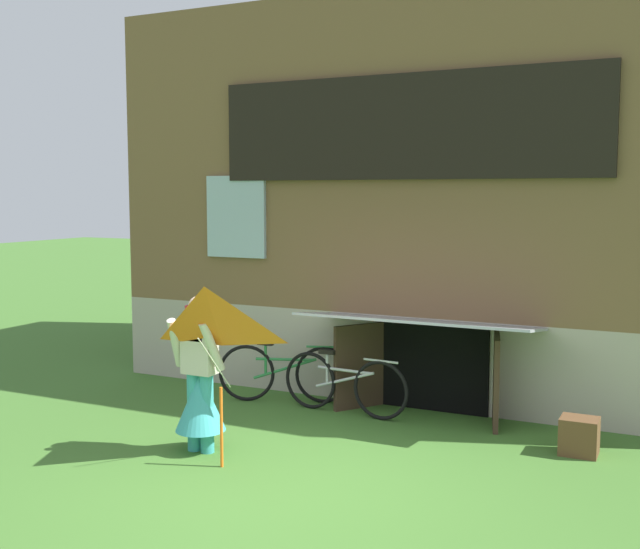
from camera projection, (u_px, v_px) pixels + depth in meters
name	position (u px, v px, depth m)	size (l,w,h in m)	color
ground_plane	(288.00, 487.00, 7.06)	(60.00, 60.00, 0.00)	#3D6B28
log_house	(454.00, 199.00, 11.46)	(8.42, 5.56, 5.14)	#ADA393
person	(200.00, 387.00, 7.97)	(0.61, 0.52, 1.62)	teal
kite	(205.00, 333.00, 7.25)	(1.09, 1.00, 1.71)	orange
bicycle_silver	(344.00, 384.00, 9.36)	(1.67, 0.18, 0.76)	black
bicycle_green	(285.00, 373.00, 9.90)	(1.64, 0.63, 0.78)	black
wooden_crate	(579.00, 436.00, 7.93)	(0.38, 0.32, 0.38)	brown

